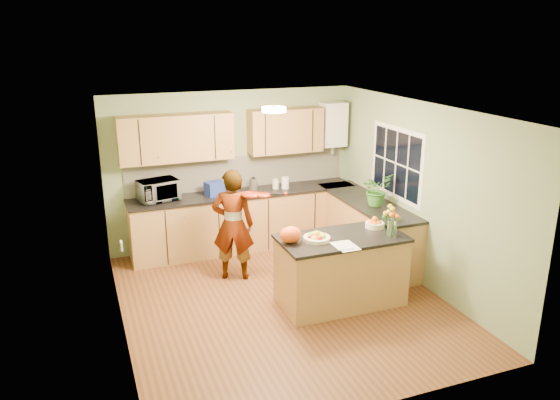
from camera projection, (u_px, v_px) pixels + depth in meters
name	position (u px, v px, depth m)	size (l,w,h in m)	color
floor	(282.00, 301.00, 7.13)	(4.50, 4.50, 0.00)	#563418
ceiling	(283.00, 109.00, 6.38)	(4.00, 4.50, 0.02)	silver
wall_back	(232.00, 169.00, 8.76)	(4.00, 0.02, 2.50)	gray
wall_front	(376.00, 287.00, 4.75)	(4.00, 0.02, 2.50)	gray
wall_left	(115.00, 231.00, 6.07)	(0.02, 4.50, 2.50)	gray
wall_right	(419.00, 194.00, 7.43)	(0.02, 4.50, 2.50)	gray
back_counter	(245.00, 220.00, 8.76)	(3.64, 0.62, 0.94)	#A87643
right_counter	(366.00, 230.00, 8.32)	(0.62, 2.24, 0.94)	#A87643
splashback	(238.00, 172.00, 8.79)	(3.60, 0.02, 0.52)	beige
upper_cabinets	(223.00, 135.00, 8.37)	(3.20, 0.34, 0.70)	#A87643
boiler	(333.00, 124.00, 9.00)	(0.40, 0.30, 0.86)	white
window_right	(396.00, 163.00, 7.87)	(0.01, 1.30, 1.05)	white
light_switch	(122.00, 246.00, 5.53)	(0.02, 0.09, 0.09)	white
ceiling_lamp	(274.00, 109.00, 6.66)	(0.30, 0.30, 0.07)	#FFEABF
peninsula_island	(341.00, 270.00, 6.96)	(1.59, 0.82, 0.91)	#A87643
fruit_dish	(317.00, 237.00, 6.69)	(0.33, 0.33, 0.12)	#F4E1C3
orange_bowl	(375.00, 223.00, 7.13)	(0.24, 0.24, 0.14)	#F4E1C3
flower_vase	(393.00, 213.00, 6.78)	(0.24, 0.24, 0.45)	silver
orange_bag	(291.00, 235.00, 6.61)	(0.27, 0.23, 0.20)	#E74E13
papers	(346.00, 246.00, 6.52)	(0.24, 0.33, 0.01)	white
violinist	(233.00, 225.00, 7.59)	(0.58, 0.38, 1.60)	#D7AB83
violin	(251.00, 195.00, 7.32)	(0.66, 0.26, 0.13)	#4A1104
microwave	(158.00, 190.00, 8.15)	(0.57, 0.39, 0.32)	white
blue_box	(215.00, 189.00, 8.41)	(0.27, 0.20, 0.22)	navy
kettle	(253.00, 184.00, 8.66)	(0.14, 0.14, 0.27)	silver
jar_cream	(276.00, 184.00, 8.78)	(0.10, 0.10, 0.16)	#F4E1C3
jar_white	(285.00, 183.00, 8.79)	(0.12, 0.12, 0.19)	white
potted_plant	(377.00, 189.00, 7.90)	(0.43, 0.37, 0.48)	#357727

